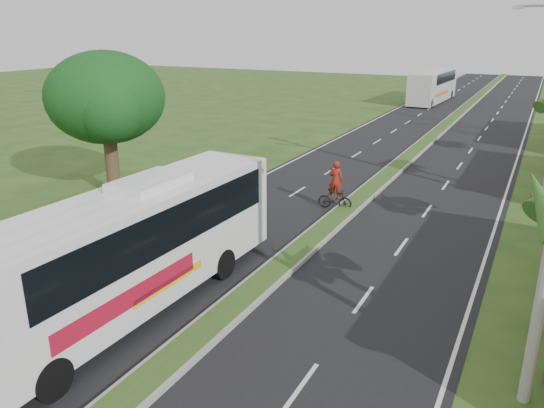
% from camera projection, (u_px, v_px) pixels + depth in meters
% --- Properties ---
extents(ground, '(180.00, 180.00, 0.00)m').
position_uv_depth(ground, '(188.00, 350.00, 14.87)').
color(ground, '#264A1B').
rests_on(ground, ground).
extents(road_asphalt, '(14.00, 160.00, 0.02)m').
position_uv_depth(road_asphalt, '(385.00, 178.00, 31.72)').
color(road_asphalt, black).
rests_on(road_asphalt, ground).
extents(median_strip, '(1.20, 160.00, 0.18)m').
position_uv_depth(median_strip, '(385.00, 176.00, 31.69)').
color(median_strip, gray).
rests_on(median_strip, ground).
extents(lane_edge_left, '(0.12, 160.00, 0.01)m').
position_uv_depth(lane_edge_left, '(285.00, 165.00, 34.64)').
color(lane_edge_left, silver).
rests_on(lane_edge_left, ground).
extents(lane_edge_right, '(0.12, 160.00, 0.01)m').
position_uv_depth(lane_edge_right, '(506.00, 193.00, 28.81)').
color(lane_edge_right, silver).
rests_on(lane_edge_right, ground).
extents(shade_tree, '(6.30, 6.00, 7.54)m').
position_uv_depth(shade_tree, '(105.00, 101.00, 26.98)').
color(shade_tree, '#473321').
rests_on(shade_tree, ground).
extents(coach_bus_main, '(2.97, 12.81, 4.12)m').
position_uv_depth(coach_bus_main, '(128.00, 246.00, 16.17)').
color(coach_bus_main, white).
rests_on(coach_bus_main, ground).
extents(coach_bus_far, '(3.34, 12.59, 3.63)m').
position_uv_depth(coach_bus_far, '(433.00, 85.00, 62.94)').
color(coach_bus_far, silver).
rests_on(coach_bus_far, ground).
extents(motorcyclist, '(1.74, 0.67, 2.46)m').
position_uv_depth(motorcyclist, '(335.00, 191.00, 26.01)').
color(motorcyclist, black).
rests_on(motorcyclist, ground).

